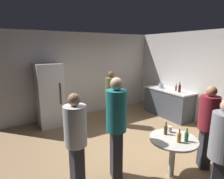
# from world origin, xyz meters

# --- Properties ---
(ground_plane) EXTENTS (5.20, 5.20, 0.10)m
(ground_plane) POSITION_xyz_m (0.00, 0.00, -0.05)
(ground_plane) COLOR #9E7C56
(wall_back) EXTENTS (5.32, 0.06, 2.70)m
(wall_back) POSITION_xyz_m (0.00, 2.63, 1.35)
(wall_back) COLOR silver
(wall_back) RESTS_ON ground_plane
(wall_side_right) EXTENTS (0.06, 5.20, 2.70)m
(wall_side_right) POSITION_xyz_m (2.63, 0.00, 1.35)
(wall_side_right) COLOR silver
(wall_side_right) RESTS_ON ground_plane
(refrigerator) EXTENTS (0.70, 0.68, 1.80)m
(refrigerator) POSITION_xyz_m (-1.20, 2.20, 0.90)
(refrigerator) COLOR silver
(refrigerator) RESTS_ON ground_plane
(kitchen_counter) EXTENTS (0.64, 1.67, 0.90)m
(kitchen_counter) POSITION_xyz_m (2.28, 0.97, 0.45)
(kitchen_counter) COLOR #4C515B
(kitchen_counter) RESTS_ON ground_plane
(kettle) EXTENTS (0.24, 0.17, 0.18)m
(kettle) POSITION_xyz_m (2.23, 1.25, 0.97)
(kettle) COLOR #B2B2B7
(kettle) RESTS_ON kitchen_counter
(wine_bottle_on_counter) EXTENTS (0.08, 0.08, 0.31)m
(wine_bottle_on_counter) POSITION_xyz_m (2.26, 0.53, 1.02)
(wine_bottle_on_counter) COLOR #3F141E
(wine_bottle_on_counter) RESTS_ON kitchen_counter
(beer_bottle_on_counter) EXTENTS (0.06, 0.06, 0.23)m
(beer_bottle_on_counter) POSITION_xyz_m (2.33, 0.71, 0.98)
(beer_bottle_on_counter) COLOR #8C5919
(beer_bottle_on_counter) RESTS_ON kitchen_counter
(foreground_table) EXTENTS (0.80, 0.80, 0.73)m
(foreground_table) POSITION_xyz_m (0.02, -1.19, 0.63)
(foreground_table) COLOR beige
(foreground_table) RESTS_ON ground_plane
(beer_bottle_amber) EXTENTS (0.06, 0.06, 0.23)m
(beer_bottle_amber) POSITION_xyz_m (-0.02, -1.32, 0.82)
(beer_bottle_amber) COLOR #8C5919
(beer_bottle_amber) RESTS_ON foreground_table
(beer_bottle_brown) EXTENTS (0.06, 0.06, 0.23)m
(beer_bottle_brown) POSITION_xyz_m (0.02, -1.01, 0.82)
(beer_bottle_brown) COLOR #593314
(beer_bottle_brown) RESTS_ON foreground_table
(beer_bottle_green) EXTENTS (0.06, 0.06, 0.23)m
(beer_bottle_green) POSITION_xyz_m (0.11, -1.37, 0.82)
(beer_bottle_green) COLOR #26662D
(beer_bottle_green) RESTS_ON foreground_table
(plastic_cup_white) EXTENTS (0.08, 0.08, 0.11)m
(plastic_cup_white) POSITION_xyz_m (0.15, -0.99, 0.79)
(plastic_cup_white) COLOR white
(plastic_cup_white) RESTS_ON foreground_table
(person_in_olive_shirt) EXTENTS (0.42, 0.42, 1.58)m
(person_in_olive_shirt) POSITION_xyz_m (0.31, 1.32, 0.92)
(person_in_olive_shirt) COLOR #2D2D38
(person_in_olive_shirt) RESTS_ON ground_plane
(person_in_white_shirt) EXTENTS (0.36, 0.36, 1.59)m
(person_in_white_shirt) POSITION_xyz_m (-1.49, -0.62, 0.93)
(person_in_white_shirt) COLOR #2D2D38
(person_in_white_shirt) RESTS_ON ground_plane
(person_in_gray_shirt) EXTENTS (0.47, 0.47, 1.61)m
(person_in_gray_shirt) POSITION_xyz_m (0.02, -1.98, 0.94)
(person_in_gray_shirt) COLOR #2D2D38
(person_in_gray_shirt) RESTS_ON ground_plane
(person_in_maroon_shirt) EXTENTS (0.47, 0.47, 1.58)m
(person_in_maroon_shirt) POSITION_xyz_m (0.76, -1.32, 0.92)
(person_in_maroon_shirt) COLOR #2D2D38
(person_in_maroon_shirt) RESTS_ON ground_plane
(person_in_teal_shirt) EXTENTS (0.42, 0.42, 1.77)m
(person_in_teal_shirt) POSITION_xyz_m (-0.80, -0.68, 1.04)
(person_in_teal_shirt) COLOR #2D2D38
(person_in_teal_shirt) RESTS_ON ground_plane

